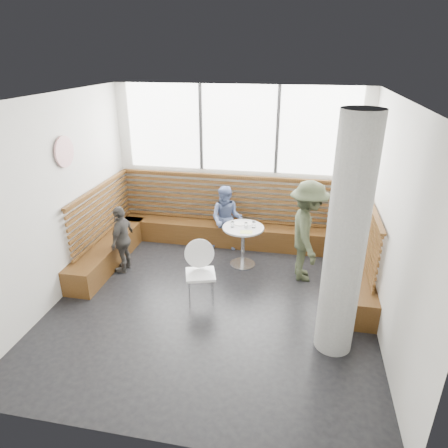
% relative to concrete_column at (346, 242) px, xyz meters
% --- Properties ---
extents(room, '(5.00, 5.00, 3.20)m').
position_rel_concrete_column_xyz_m(room, '(-1.85, 0.60, 0.00)').
color(room, silver).
rests_on(room, ground).
extents(booth, '(5.00, 2.50, 1.44)m').
position_rel_concrete_column_xyz_m(booth, '(-1.85, 2.37, -1.19)').
color(booth, '#472B11').
rests_on(booth, ground).
extents(concrete_column, '(0.50, 0.50, 3.20)m').
position_rel_concrete_column_xyz_m(concrete_column, '(0.00, 0.00, 0.00)').
color(concrete_column, gray).
rests_on(concrete_column, ground).
extents(wall_art, '(0.03, 0.50, 0.50)m').
position_rel_concrete_column_xyz_m(wall_art, '(-4.31, 1.00, 0.70)').
color(wall_art, white).
rests_on(wall_art, room).
extents(cafe_table, '(0.77, 0.77, 0.79)m').
position_rel_concrete_column_xyz_m(cafe_table, '(-1.57, 2.01, -1.04)').
color(cafe_table, silver).
rests_on(cafe_table, ground).
extents(cafe_chair, '(0.48, 0.47, 1.01)m').
position_rel_concrete_column_xyz_m(cafe_chair, '(-2.06, 0.77, -1.01)').
color(cafe_chair, white).
rests_on(cafe_chair, ground).
extents(adult_man, '(0.82, 1.24, 1.80)m').
position_rel_concrete_column_xyz_m(adult_man, '(-0.42, 1.77, -0.70)').
color(adult_man, '#3A422C').
rests_on(adult_man, ground).
extents(child_back, '(0.68, 0.54, 1.35)m').
position_rel_concrete_column_xyz_m(child_back, '(-1.99, 2.59, -0.93)').
color(child_back, '#5C6EA0').
rests_on(child_back, ground).
extents(child_left, '(0.34, 0.75, 1.27)m').
position_rel_concrete_column_xyz_m(child_left, '(-3.69, 1.40, -0.97)').
color(child_left, '#45433F').
rests_on(child_left, ground).
extents(plate_near, '(0.22, 0.22, 0.02)m').
position_rel_concrete_column_xyz_m(plate_near, '(-1.66, 2.13, -0.80)').
color(plate_near, white).
rests_on(plate_near, cafe_table).
extents(plate_far, '(0.21, 0.21, 0.01)m').
position_rel_concrete_column_xyz_m(plate_far, '(-1.52, 2.16, -0.80)').
color(plate_far, white).
rests_on(plate_far, cafe_table).
extents(glass_left, '(0.06, 0.06, 0.10)m').
position_rel_concrete_column_xyz_m(glass_left, '(-1.77, 1.97, -0.76)').
color(glass_left, white).
rests_on(glass_left, cafe_table).
extents(glass_mid, '(0.06, 0.06, 0.10)m').
position_rel_concrete_column_xyz_m(glass_mid, '(-1.52, 1.99, -0.76)').
color(glass_mid, white).
rests_on(glass_mid, cafe_table).
extents(glass_right, '(0.07, 0.07, 0.11)m').
position_rel_concrete_column_xyz_m(glass_right, '(-1.38, 2.02, -0.76)').
color(glass_right, white).
rests_on(glass_right, cafe_table).
extents(menu_card, '(0.23, 0.17, 0.00)m').
position_rel_concrete_column_xyz_m(menu_card, '(-1.48, 1.79, -0.81)').
color(menu_card, '#A5C64C').
rests_on(menu_card, cafe_table).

